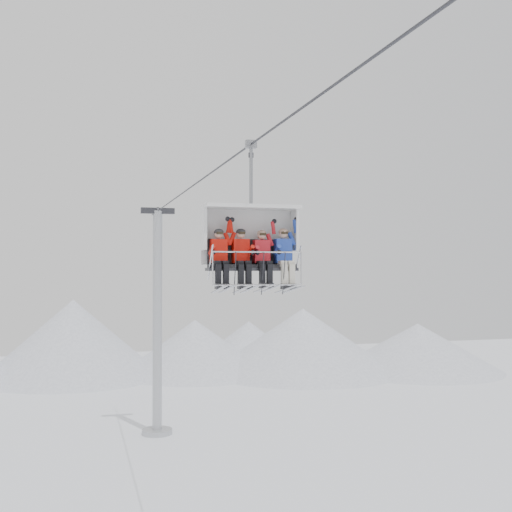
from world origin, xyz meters
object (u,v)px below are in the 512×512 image
object	(u,v)px
skier_center_left	(242,255)
skier_far_right	(284,255)
skier_center_right	(263,256)
chairlift_carrier	(250,238)
lift_tower_right	(157,337)
skier_far_left	(219,255)

from	to	relation	value
skier_center_left	skier_far_right	distance (m)	1.21
skier_center_right	skier_far_right	distance (m)	0.62
chairlift_carrier	lift_tower_right	bearing A→B (deg)	90.00
skier_center_right	skier_far_left	bearing A→B (deg)	179.92
skier_far_left	lift_tower_right	bearing A→B (deg)	87.56
skier_far_left	skier_center_left	xyz separation A→B (m)	(0.61, 0.00, 0.01)
skier_center_right	skier_far_right	bearing A→B (deg)	0.52
chairlift_carrier	skier_center_right	distance (m)	0.65
skier_far_right	skier_center_left	bearing A→B (deg)	-179.87
chairlift_carrier	skier_center_left	world-z (taller)	chairlift_carrier
skier_far_right	skier_center_right	bearing A→B (deg)	-179.48
lift_tower_right	skier_far_left	bearing A→B (deg)	-92.44
chairlift_carrier	skier_far_right	distance (m)	1.06
chairlift_carrier	skier_center_left	xyz separation A→B (m)	(-0.31, -0.31, -0.49)
skier_center_left	skier_center_right	world-z (taller)	skier_center_left
chairlift_carrier	skier_center_right	world-z (taller)	chairlift_carrier
lift_tower_right	skier_center_right	xyz separation A→B (m)	(0.28, -21.66, 4.45)
skier_center_left	skier_center_right	distance (m)	0.59
skier_center_right	chairlift_carrier	bearing A→B (deg)	132.07
lift_tower_right	skier_center_left	world-z (taller)	lift_tower_right
chairlift_carrier	skier_far_left	xyz separation A→B (m)	(-0.92, -0.31, -0.49)
chairlift_carrier	skier_center_left	bearing A→B (deg)	-135.29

